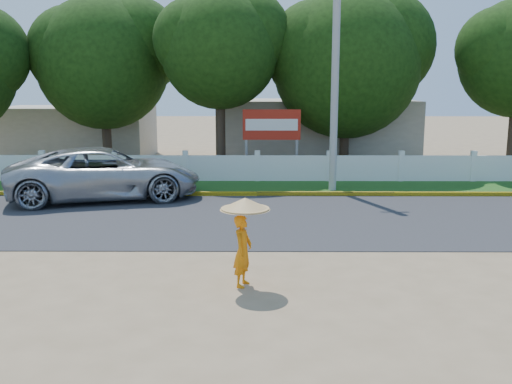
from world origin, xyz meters
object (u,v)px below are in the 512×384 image
vehicle (105,173)px  monk_with_parasol (244,229)px  utility_pole (335,84)px  billboard (272,128)px

vehicle → monk_with_parasol: (5.14, -8.82, 0.27)m
vehicle → utility_pole: bearing=-93.9°
utility_pole → monk_with_parasol: utility_pole is taller
vehicle → billboard: 7.78m
monk_with_parasol → billboard: 13.71m
vehicle → billboard: size_ratio=2.24×
vehicle → billboard: billboard is taller
vehicle → billboard: (5.98, 4.83, 1.22)m
vehicle → billboard: bearing=-66.4°
billboard → vehicle: bearing=-141.1°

